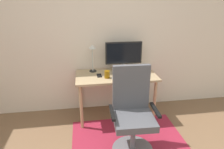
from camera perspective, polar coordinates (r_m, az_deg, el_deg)
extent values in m
cube|color=beige|center=(3.29, -5.10, 11.73)|extent=(6.00, 0.10, 2.60)
cube|color=maroon|center=(2.82, 5.14, -19.17)|extent=(1.50, 1.32, 0.01)
cube|color=tan|center=(3.11, 1.13, -0.27)|extent=(1.21, 0.63, 0.03)
cylinder|color=tan|center=(2.99, -8.53, -8.97)|extent=(0.04, 0.04, 0.68)
cylinder|color=tan|center=(3.16, 11.72, -7.42)|extent=(0.04, 0.04, 0.68)
cylinder|color=tan|center=(3.44, -8.63, -4.79)|extent=(0.04, 0.04, 0.68)
cylinder|color=tan|center=(3.59, 8.99, -3.67)|extent=(0.04, 0.04, 0.68)
cylinder|color=#B2B2B7|center=(3.29, 3.17, 1.29)|extent=(0.18, 0.18, 0.01)
cylinder|color=#B2B2B7|center=(3.27, 3.19, 2.23)|extent=(0.04, 0.04, 0.10)
cube|color=black|center=(3.20, 3.27, 6.01)|extent=(0.57, 0.04, 0.34)
cube|color=black|center=(3.18, 3.34, 5.92)|extent=(0.53, 0.00, 0.30)
cube|color=white|center=(2.93, 4.26, -1.14)|extent=(0.43, 0.13, 0.02)
ellipsoid|color=black|center=(3.02, 9.58, -0.55)|extent=(0.06, 0.10, 0.03)
cylinder|color=#85550A|center=(2.95, -1.38, 0.04)|extent=(0.08, 0.08, 0.11)
cube|color=black|center=(3.05, -3.57, -0.28)|extent=(0.07, 0.14, 0.01)
cylinder|color=black|center=(3.24, -5.31, 0.98)|extent=(0.11, 0.11, 0.01)
cylinder|color=beige|center=(3.18, -5.42, 4.09)|extent=(0.02, 0.02, 0.35)
cone|color=beige|center=(3.13, -5.55, 7.71)|extent=(0.10, 0.10, 0.06)
cylinder|color=slate|center=(2.60, 5.84, -16.54)|extent=(0.06, 0.06, 0.38)
cube|color=#4C4C51|center=(2.47, 6.04, -12.29)|extent=(0.49, 0.49, 0.08)
cube|color=#4C4C51|center=(2.49, 5.31, -3.53)|extent=(0.45, 0.08, 0.56)
cube|color=black|center=(2.37, 0.02, -10.52)|extent=(0.05, 0.33, 0.03)
cube|color=black|center=(2.47, 11.98, -9.59)|extent=(0.05, 0.33, 0.03)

